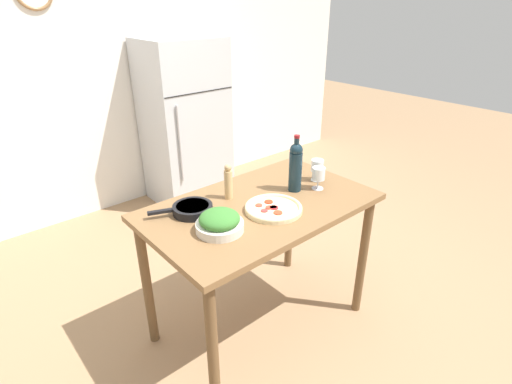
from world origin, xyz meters
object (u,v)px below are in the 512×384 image
wine_glass_far (317,166)px  cast_iron_skillet (192,209)px  homemade_pizza (273,208)px  refrigerator (185,123)px  pepper_mill (228,182)px  wine_bottle (295,166)px  salad_bowl (220,222)px  wine_glass_near (318,175)px

wine_glass_far → cast_iron_skillet: size_ratio=0.42×
homemade_pizza → cast_iron_skillet: cast_iron_skillet is taller
wine_glass_far → refrigerator: bearing=84.0°
refrigerator → pepper_mill: size_ratio=7.70×
wine_bottle → salad_bowl: 0.63m
refrigerator → cast_iron_skillet: refrigerator is taller
salad_bowl → cast_iron_skillet: 0.25m
pepper_mill → homemade_pizza: (0.09, -0.28, -0.09)m
wine_bottle → salad_bowl: bearing=-172.2°
wine_glass_near → cast_iron_skillet: bearing=162.0°
salad_bowl → wine_glass_near: bearing=0.2°
pepper_mill → wine_glass_near: bearing=-27.6°
wine_glass_near → refrigerator: bearing=81.8°
wine_bottle → homemade_pizza: size_ratio=1.10×
refrigerator → wine_bottle: size_ratio=4.67×
wine_glass_near → homemade_pizza: wine_glass_near is taller
cast_iron_skillet → refrigerator: bearing=59.5°
wine_glass_near → cast_iron_skillet: wine_glass_near is taller
wine_glass_far → salad_bowl: wine_glass_far is taller
pepper_mill → refrigerator: bearing=66.0°
wine_glass_far → wine_glass_near: bearing=-135.4°
pepper_mill → wine_bottle: bearing=-25.2°
salad_bowl → cast_iron_skillet: salad_bowl is taller
wine_glass_far → pepper_mill: size_ratio=0.66×
refrigerator → salad_bowl: size_ratio=6.69×
refrigerator → wine_glass_near: size_ratio=11.68×
refrigerator → homemade_pizza: bearing=-108.8°
salad_bowl → homemade_pizza: (0.34, -0.02, -0.03)m
wine_glass_far → homemade_pizza: size_ratio=0.44×
refrigerator → wine_glass_near: bearing=-98.2°
refrigerator → wine_glass_near: refrigerator is taller
wine_glass_near → salad_bowl: size_ratio=0.57×
homemade_pizza → cast_iron_skillet: size_ratio=0.95×
wine_glass_near → wine_glass_far: same height
wine_bottle → wine_glass_far: 0.22m
refrigerator → pepper_mill: 1.91m
homemade_pizza → salad_bowl: bearing=175.9°
refrigerator → homemade_pizza: 2.14m
cast_iron_skillet → pepper_mill: bearing=2.8°
refrigerator → wine_glass_near: 2.02m
salad_bowl → homemade_pizza: size_ratio=0.77×
wine_glass_far → salad_bowl: (-0.83, -0.09, -0.05)m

